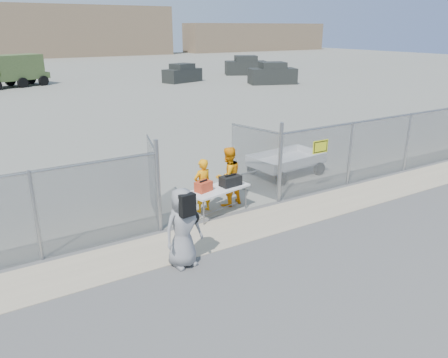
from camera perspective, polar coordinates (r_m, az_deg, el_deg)
ground at (r=11.25m, az=5.35°, el=-8.18°), size 160.00×160.00×0.00m
tarmac_inside at (r=50.59m, az=-24.79°, el=11.65°), size 160.00×80.00×0.01m
dirt_strip at (r=11.98m, az=2.50°, el=-6.29°), size 44.00×1.60×0.01m
distant_hills at (r=86.67m, az=-25.14°, el=17.06°), size 140.00×6.00×9.00m
chain_link_fence at (r=12.34m, az=0.00°, el=0.00°), size 40.00×0.20×2.20m
folding_table at (r=12.67m, az=-0.75°, el=-2.89°), size 1.98×1.14×0.79m
orange_bag at (r=12.27m, az=-2.69°, el=-0.97°), size 0.52×0.42×0.29m
black_duffel at (r=12.69m, az=0.85°, el=-0.23°), size 0.65×0.42×0.29m
security_worker_left at (r=12.69m, az=-2.82°, el=-0.88°), size 0.64×0.47×1.62m
security_worker_right at (r=13.13m, az=0.55°, el=0.32°), size 0.99×0.82×1.82m
visitor at (r=9.84m, az=-5.40°, el=-6.35°), size 0.96×0.67×1.86m
utility_trailer at (r=16.20m, az=8.13°, el=2.01°), size 3.64×2.11×0.85m
military_truck at (r=44.79m, az=-25.87°, el=12.56°), size 6.33×4.12×2.83m
parked_vehicle_near at (r=44.50m, az=-5.47°, el=13.60°), size 4.23×2.85×1.76m
parked_vehicle_mid at (r=51.45m, az=2.85°, el=14.59°), size 5.05×3.81×2.08m
parked_vehicle_far at (r=43.07m, az=6.35°, el=13.55°), size 4.84×3.37×2.00m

